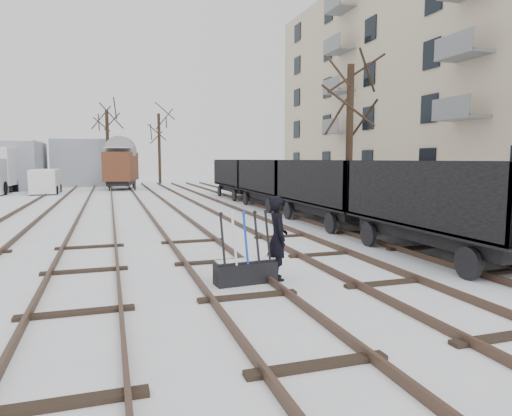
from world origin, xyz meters
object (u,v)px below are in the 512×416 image
at_px(ground_frame, 245,270).
at_px(panel_van, 46,181).
at_px(freight_wagon_a, 448,221).
at_px(box_van_wagon, 121,165).
at_px(worker, 278,238).

relative_size(ground_frame, panel_van, 0.36).
bearing_deg(ground_frame, freight_wagon_a, 2.68).
height_order(freight_wagon_a, panel_van, freight_wagon_a).
distance_m(box_van_wagon, panel_van, 6.41).
bearing_deg(freight_wagon_a, worker, -172.12).
bearing_deg(box_van_wagon, panel_van, -138.62).
xyz_separation_m(freight_wagon_a, box_van_wagon, (-7.42, 30.46, 1.06)).
relative_size(worker, box_van_wagon, 0.36).
bearing_deg(panel_van, box_van_wagon, 29.85).
bearing_deg(freight_wagon_a, box_van_wagon, 103.69).
height_order(worker, freight_wagon_a, freight_wagon_a).
bearing_deg(panel_van, ground_frame, -75.34).
relative_size(worker, freight_wagon_a, 0.29).
height_order(worker, box_van_wagon, box_van_wagon).
height_order(freight_wagon_a, box_van_wagon, box_van_wagon).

